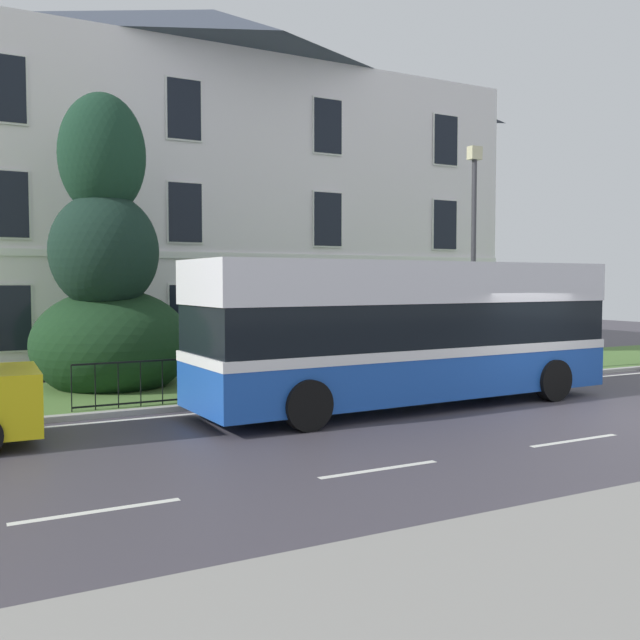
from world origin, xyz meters
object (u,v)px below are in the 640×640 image
at_px(single_decker_bus, 410,331).
at_px(street_lamp_post, 474,245).
at_px(evergreen_tree, 108,291).
at_px(georgian_townhouse, 215,182).

xyz_separation_m(single_decker_bus, street_lamp_post, (3.89, 2.52, 2.10)).
xyz_separation_m(evergreen_tree, street_lamp_post, (9.38, -2.62, 1.25)).
bearing_deg(georgian_townhouse, street_lamp_post, -65.33).
bearing_deg(evergreen_tree, single_decker_bus, -43.10).
relative_size(evergreen_tree, single_decker_bus, 0.76).
height_order(georgian_townhouse, single_decker_bus, georgian_townhouse).
bearing_deg(street_lamp_post, single_decker_bus, -147.08).
height_order(georgian_townhouse, evergreen_tree, georgian_townhouse).
bearing_deg(single_decker_bus, georgian_townhouse, 89.43).
distance_m(evergreen_tree, single_decker_bus, 7.57).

